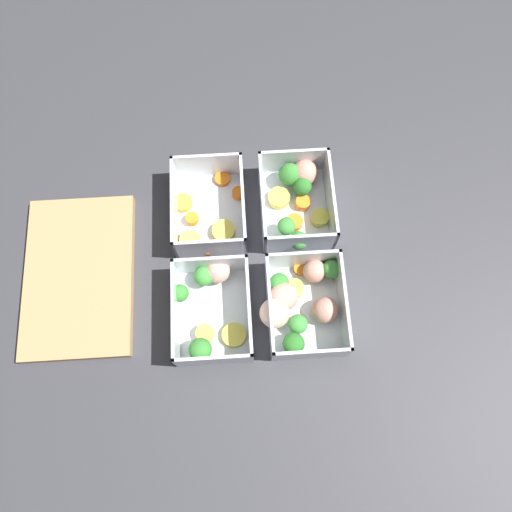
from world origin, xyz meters
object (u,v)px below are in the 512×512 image
object	(u,v)px
container_near_right	(297,198)
container_far_right	(209,211)
container_near_left	(300,303)
container_far_left	(210,307)

from	to	relation	value
container_near_right	container_far_right	bearing A→B (deg)	95.58
container_near_left	container_far_left	size ratio (longest dim) A/B	0.93
container_near_left	container_near_right	bearing A→B (deg)	-3.59
container_far_left	container_near_left	bearing A→B (deg)	-91.04
container_far_right	container_near_right	bearing A→B (deg)	-84.42
container_near_right	container_far_right	size ratio (longest dim) A/B	1.00
container_near_right	container_far_left	size ratio (longest dim) A/B	0.94
container_near_right	container_far_right	distance (m)	0.16
container_near_right	container_near_left	bearing A→B (deg)	176.41
container_near_right	container_far_left	distance (m)	0.24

